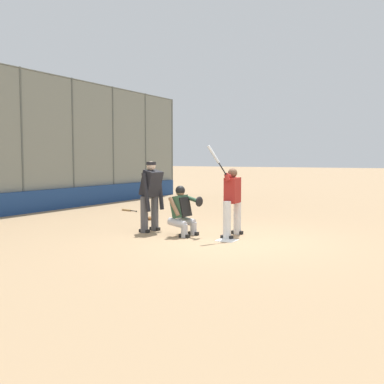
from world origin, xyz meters
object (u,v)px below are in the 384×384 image
(batter_at_plate, at_px, (232,199))
(umpire_home, at_px, (151,194))
(catcher_behind_plate, at_px, (183,210))
(spare_bat_by_padding, at_px, (128,210))
(fielding_glove_on_dirt, at_px, (149,218))

(batter_at_plate, xyz_separation_m, umpire_home, (0.36, -2.07, 0.07))
(catcher_behind_plate, bearing_deg, batter_at_plate, 116.63)
(batter_at_plate, height_order, catcher_behind_plate, batter_at_plate)
(batter_at_plate, bearing_deg, umpire_home, -84.91)
(spare_bat_by_padding, distance_m, fielding_glove_on_dirt, 2.46)
(umpire_home, bearing_deg, fielding_glove_on_dirt, -139.29)
(batter_at_plate, height_order, umpire_home, batter_at_plate)
(catcher_behind_plate, distance_m, umpire_home, 1.08)
(spare_bat_by_padding, bearing_deg, fielding_glove_on_dirt, 156.72)
(batter_at_plate, bearing_deg, spare_bat_by_padding, -123.09)
(spare_bat_by_padding, relative_size, fielding_glove_on_dirt, 2.86)
(spare_bat_by_padding, bearing_deg, batter_at_plate, 165.48)
(umpire_home, height_order, fielding_glove_on_dirt, umpire_home)
(umpire_home, distance_m, spare_bat_by_padding, 4.66)
(catcher_behind_plate, relative_size, spare_bat_by_padding, 1.52)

